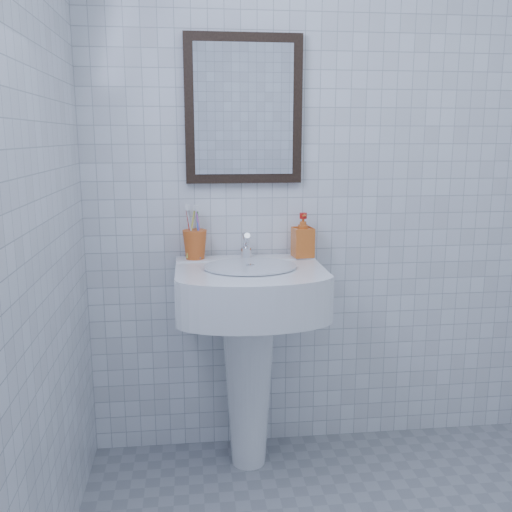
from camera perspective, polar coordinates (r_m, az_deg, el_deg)
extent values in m
cube|color=silver|center=(2.59, 7.74, 7.59)|extent=(2.20, 0.02, 2.50)
cone|color=white|center=(2.56, -0.76, -12.65)|extent=(0.24, 0.24, 0.75)
cube|color=white|center=(2.36, -0.65, -3.26)|extent=(0.60, 0.43, 0.18)
cube|color=white|center=(2.50, -1.06, -0.48)|extent=(0.60, 0.11, 0.03)
cylinder|color=silver|center=(2.30, -0.57, -1.04)|extent=(0.38, 0.38, 0.01)
cylinder|color=silver|center=(2.46, -1.01, 0.30)|extent=(0.05, 0.05, 0.05)
cylinder|color=silver|center=(2.44, -0.98, 1.58)|extent=(0.03, 0.09, 0.08)
cylinder|color=silver|center=(2.48, -1.05, 1.27)|extent=(0.03, 0.05, 0.09)
imported|color=#C54713|center=(2.50, 4.71, 2.09)|extent=(0.09, 0.10, 0.19)
cube|color=black|center=(2.50, -1.25, 14.42)|extent=(0.50, 0.04, 0.62)
cube|color=silver|center=(2.48, -1.21, 14.44)|extent=(0.42, 0.00, 0.54)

